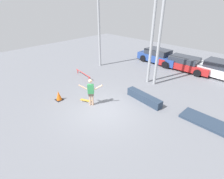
{
  "coord_description": "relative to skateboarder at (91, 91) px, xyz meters",
  "views": [
    {
      "loc": [
        6.38,
        -5.79,
        5.85
      ],
      "look_at": [
        -0.35,
        1.2,
        0.78
      ],
      "focal_mm": 28.0,
      "sensor_mm": 36.0,
      "label": 1
    }
  ],
  "objects": [
    {
      "name": "grind_box",
      "position": [
        2.05,
        2.63,
        -0.75
      ],
      "size": [
        2.62,
        0.81,
        0.49
      ],
      "primitive_type": "cube",
      "rotation": [
        0.0,
        0.0,
        -0.13
      ],
      "color": "#28384C",
      "rests_on": "ground_plane"
    },
    {
      "name": "skateboarder",
      "position": [
        0.0,
        0.0,
        0.0
      ],
      "size": [
        1.11,
        1.04,
        1.74
      ],
      "rotation": [
        0.0,
        0.0,
        0.75
      ],
      "color": "#DBAD89",
      "rests_on": "ground_plane"
    },
    {
      "name": "parked_car_white",
      "position": [
        4.5,
        10.16,
        -0.33
      ],
      "size": [
        4.55,
        2.07,
        1.37
      ],
      "rotation": [
        0.0,
        0.0,
        -0.04
      ],
      "color": "white",
      "rests_on": "ground_plane"
    },
    {
      "name": "traffic_cone",
      "position": [
        -1.98,
        -1.07,
        -0.68
      ],
      "size": [
        0.44,
        0.44,
        0.63
      ],
      "color": "black",
      "rests_on": "ground_plane"
    },
    {
      "name": "skateboard",
      "position": [
        -0.6,
        0.02,
        -0.93
      ],
      "size": [
        0.78,
        0.5,
        0.08
      ],
      "rotation": [
        0.0,
        0.0,
        0.41
      ],
      "color": "gold",
      "rests_on": "ground_plane"
    },
    {
      "name": "ground_plane",
      "position": [
        0.87,
        0.08,
        -0.99
      ],
      "size": [
        36.0,
        36.0,
        0.0
      ],
      "primitive_type": "plane",
      "color": "slate"
    },
    {
      "name": "canopy_support_left",
      "position": [
        -2.18,
        5.28,
        2.84
      ],
      "size": [
        5.71,
        0.2,
        6.33
      ],
      "color": "#A5A8AD",
      "rests_on": "ground_plane"
    },
    {
      "name": "manual_pad",
      "position": [
        5.68,
        3.07,
        -0.92
      ],
      "size": [
        2.51,
        1.22,
        0.15
      ],
      "primitive_type": "cube",
      "rotation": [
        0.0,
        0.0,
        -0.04
      ],
      "color": "#28384C",
      "rests_on": "ground_plane"
    },
    {
      "name": "canopy_support_right",
      "position": [
        3.92,
        5.28,
        2.84
      ],
      "size": [
        5.71,
        0.2,
        6.33
      ],
      "color": "#A5A8AD",
      "rests_on": "ground_plane"
    },
    {
      "name": "grind_rail",
      "position": [
        -3.92,
        2.38,
        -0.72
      ],
      "size": [
        2.34,
        0.41,
        0.34
      ],
      "rotation": [
        0.0,
        0.0,
        -0.15
      ],
      "color": "red",
      "rests_on": "ground_plane"
    },
    {
      "name": "parked_car_blue",
      "position": [
        -1.27,
        9.93,
        -0.33
      ],
      "size": [
        4.39,
        2.15,
        1.37
      ],
      "rotation": [
        0.0,
        0.0,
        -0.08
      ],
      "color": "#284793",
      "rests_on": "ground_plane"
    },
    {
      "name": "parked_car_red",
      "position": [
        1.52,
        9.85,
        -0.4
      ],
      "size": [
        4.53,
        1.93,
        1.2
      ],
      "rotation": [
        0.0,
        0.0,
        0.01
      ],
      "color": "red",
      "rests_on": "ground_plane"
    }
  ]
}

